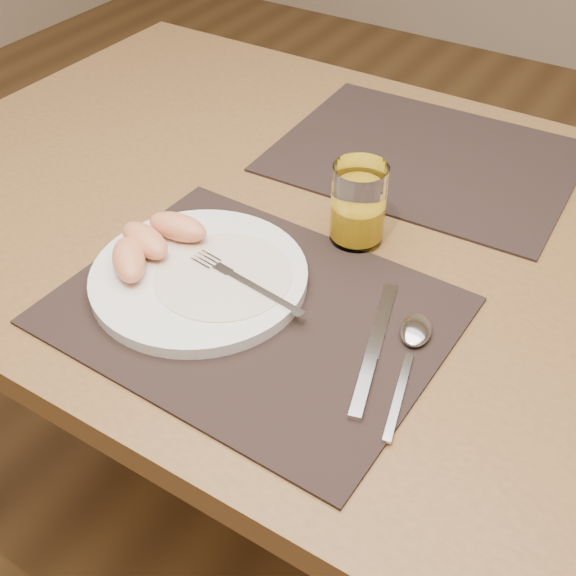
# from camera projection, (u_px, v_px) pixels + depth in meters

# --- Properties ---
(ground) EXTENTS (5.00, 5.00, 0.00)m
(ground) POSITION_uv_depth(u_px,v_px,m) (324.00, 518.00, 1.49)
(ground) COLOR brown
(ground) RESTS_ON ground
(table) EXTENTS (1.40, 0.90, 0.75)m
(table) POSITION_uv_depth(u_px,v_px,m) (339.00, 268.00, 1.06)
(table) COLOR brown
(table) RESTS_ON ground
(placemat_near) EXTENTS (0.46, 0.36, 0.00)m
(placemat_near) POSITION_uv_depth(u_px,v_px,m) (253.00, 310.00, 0.86)
(placemat_near) COLOR black
(placemat_near) RESTS_ON table
(placemat_far) EXTENTS (0.46, 0.37, 0.00)m
(placemat_far) POSITION_uv_depth(u_px,v_px,m) (425.00, 157.00, 1.13)
(placemat_far) COLOR black
(placemat_far) RESTS_ON table
(plate) EXTENTS (0.27, 0.27, 0.02)m
(plate) POSITION_uv_depth(u_px,v_px,m) (199.00, 277.00, 0.89)
(plate) COLOR white
(plate) RESTS_ON placemat_near
(plate_dressing) EXTENTS (0.17, 0.17, 0.00)m
(plate_dressing) POSITION_uv_depth(u_px,v_px,m) (223.00, 275.00, 0.88)
(plate_dressing) COLOR white
(plate_dressing) RESTS_ON plate
(fork) EXTENTS (0.18, 0.04, 0.00)m
(fork) POSITION_uv_depth(u_px,v_px,m) (237.00, 278.00, 0.88)
(fork) COLOR silver
(fork) RESTS_ON plate
(knife) EXTENTS (0.08, 0.22, 0.01)m
(knife) POSITION_uv_depth(u_px,v_px,m) (371.00, 357.00, 0.80)
(knife) COLOR silver
(knife) RESTS_ON placemat_near
(spoon) EXTENTS (0.07, 0.19, 0.01)m
(spoon) POSITION_uv_depth(u_px,v_px,m) (414.00, 339.00, 0.81)
(spoon) COLOR silver
(spoon) RESTS_ON placemat_near
(juice_glass) EXTENTS (0.07, 0.07, 0.11)m
(juice_glass) POSITION_uv_depth(u_px,v_px,m) (358.00, 207.00, 0.94)
(juice_glass) COLOR white
(juice_glass) RESTS_ON placemat_near
(grapefruit_wedges) EXTENTS (0.11, 0.15, 0.03)m
(grapefruit_wedges) POSITION_uv_depth(u_px,v_px,m) (151.00, 242.00, 0.91)
(grapefruit_wedges) COLOR #E7905E
(grapefruit_wedges) RESTS_ON plate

